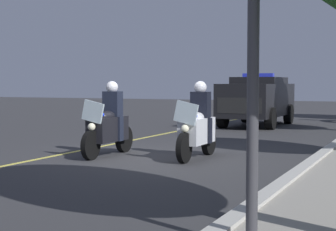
{
  "coord_description": "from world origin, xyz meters",
  "views": [
    {
      "loc": [
        11.01,
        5.42,
        1.68
      ],
      "look_at": [
        -0.84,
        0.0,
        0.9
      ],
      "focal_mm": 58.61,
      "sensor_mm": 36.0,
      "label": 1
    }
  ],
  "objects": [
    {
      "name": "police_motorcycle_lead_right",
      "position": [
        -0.24,
        0.99,
        0.7
      ],
      "size": [
        2.14,
        0.56,
        1.72
      ],
      "color": "black",
      "rests_on": "ground"
    },
    {
      "name": "police_motorcycle_lead_left",
      "position": [
        0.17,
        -1.04,
        0.7
      ],
      "size": [
        2.14,
        0.56,
        1.72
      ],
      "color": "black",
      "rests_on": "ground"
    },
    {
      "name": "curb_strip",
      "position": [
        0.0,
        3.52,
        0.07
      ],
      "size": [
        48.0,
        0.24,
        0.15
      ],
      "primitive_type": "cube",
      "color": "#B7B5AD",
      "rests_on": "ground"
    },
    {
      "name": "ground_plane",
      "position": [
        0.0,
        0.0,
        0.0
      ],
      "size": [
        80.0,
        80.0,
        0.0
      ],
      "primitive_type": "plane",
      "color": "#333335"
    },
    {
      "name": "police_suv",
      "position": [
        -9.91,
        -0.29,
        1.07
      ],
      "size": [
        4.92,
        2.1,
        2.05
      ],
      "color": "black",
      "rests_on": "ground"
    },
    {
      "name": "lane_stripe_center",
      "position": [
        0.0,
        -2.16,
        0.0
      ],
      "size": [
        48.0,
        0.12,
        0.01
      ],
      "primitive_type": "cube",
      "color": "#E0D14C",
      "rests_on": "ground"
    }
  ]
}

